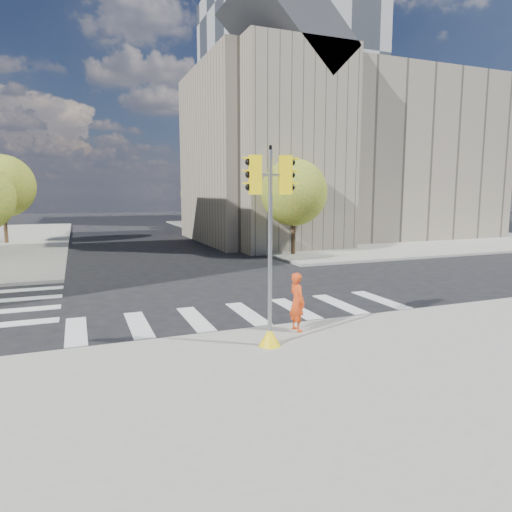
{
  "coord_description": "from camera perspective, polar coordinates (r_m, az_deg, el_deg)",
  "views": [
    {
      "loc": [
        -5.31,
        -16.07,
        4.08
      ],
      "look_at": [
        -0.16,
        -2.97,
        2.1
      ],
      "focal_mm": 32.0,
      "sensor_mm": 36.0,
      "label": 1
    }
  ],
  "objects": [
    {
      "name": "tree_re_mid",
      "position": [
        40.17,
        -2.9,
        8.38
      ],
      "size": [
        4.6,
        4.6,
        6.66
      ],
      "color": "#382616",
      "rests_on": "ground"
    },
    {
      "name": "photographer",
      "position": [
        13.05,
        5.16,
        -5.72
      ],
      "size": [
        0.46,
        0.65,
        1.68
      ],
      "primitive_type": "imported",
      "rotation": [
        0.0,
        0.0,
        1.66
      ],
      "color": "red",
      "rests_on": "sidewalk_near"
    },
    {
      "name": "tree_lw_far",
      "position": [
        40.41,
        -29.13,
        7.65
      ],
      "size": [
        4.8,
        4.8,
        6.95
      ],
      "color": "#382616",
      "rests_on": "ground"
    },
    {
      "name": "sidewalk_near",
      "position": [
        8.36,
        23.35,
        -21.29
      ],
      "size": [
        30.0,
        14.0,
        0.15
      ],
      "primitive_type": "cube",
      "color": "gray",
      "rests_on": "ground"
    },
    {
      "name": "office_tower",
      "position": [
        65.09,
        3.85,
        17.64
      ],
      "size": [
        20.0,
        18.0,
        30.0
      ],
      "primitive_type": "cube",
      "color": "#9EA0A3",
      "rests_on": "ground"
    },
    {
      "name": "traffic_signal",
      "position": [
        11.46,
        1.76,
        -0.86
      ],
      "size": [
        1.08,
        0.56,
        5.05
      ],
      "rotation": [
        0.0,
        0.0,
        -0.2
      ],
      "color": "yellow",
      "rests_on": "sidewalk_near"
    },
    {
      "name": "civic_building",
      "position": [
        41.05,
        9.44,
        12.34
      ],
      "size": [
        26.0,
        16.0,
        19.39
      ],
      "color": "gray",
      "rests_on": "ground"
    },
    {
      "name": "ground",
      "position": [
        17.41,
        -3.1,
        -5.56
      ],
      "size": [
        160.0,
        160.0,
        0.0
      ],
      "primitive_type": "plane",
      "color": "black",
      "rests_on": "ground"
    },
    {
      "name": "lamp_near",
      "position": [
        32.89,
        2.44,
        8.86
      ],
      "size": [
        0.35,
        0.18,
        8.11
      ],
      "color": "black",
      "rests_on": "sidewalk_far_right"
    },
    {
      "name": "tree_re_far",
      "position": [
        51.68,
        -7.18,
        7.7
      ],
      "size": [
        4.0,
        4.0,
        5.88
      ],
      "color": "#382616",
      "rests_on": "ground"
    },
    {
      "name": "lamp_far",
      "position": [
        46.04,
        -4.71,
        8.59
      ],
      "size": [
        0.35,
        0.18,
        8.11
      ],
      "color": "black",
      "rests_on": "sidewalk_far_right"
    },
    {
      "name": "tree_re_near",
      "position": [
        29.05,
        4.75,
        7.92
      ],
      "size": [
        4.2,
        4.2,
        6.16
      ],
      "color": "#382616",
      "rests_on": "ground"
    },
    {
      "name": "sidewalk_far_right",
      "position": [
        49.26,
        9.55,
        3.23
      ],
      "size": [
        28.0,
        40.0,
        0.15
      ],
      "primitive_type": "cube",
      "color": "gray",
      "rests_on": "ground"
    }
  ]
}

